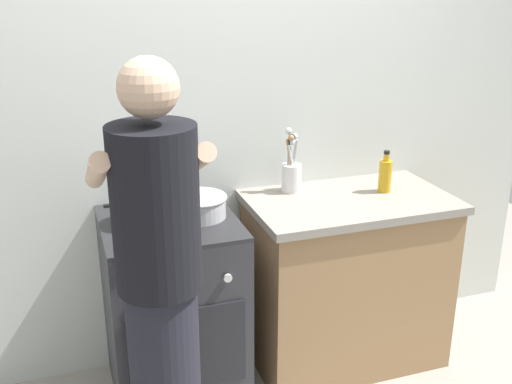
{
  "coord_description": "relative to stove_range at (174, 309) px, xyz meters",
  "views": [
    {
      "loc": [
        -0.78,
        -2.33,
        1.94
      ],
      "look_at": [
        0.05,
        0.12,
        1.0
      ],
      "focal_mm": 42.45,
      "sensor_mm": 36.0,
      "label": 1
    }
  ],
  "objects": [
    {
      "name": "countertop",
      "position": [
        0.9,
        0.0,
        0.0
      ],
      "size": [
        1.0,
        0.6,
        0.9
      ],
      "color": "#99724C",
      "rests_on": "ground"
    },
    {
      "name": "mixing_bowl",
      "position": [
        0.14,
        0.0,
        0.51
      ],
      "size": [
        0.26,
        0.26,
        0.1
      ],
      "color": "#B7B7BC",
      "rests_on": "stove_range"
    },
    {
      "name": "utensil_crock",
      "position": [
        0.66,
        0.19,
        0.55
      ],
      "size": [
        0.1,
        0.1,
        0.33
      ],
      "color": "silver",
      "rests_on": "countertop"
    },
    {
      "name": "oil_bottle",
      "position": [
        1.1,
        0.04,
        0.54
      ],
      "size": [
        0.06,
        0.06,
        0.21
      ],
      "color": "gold",
      "rests_on": "countertop"
    },
    {
      "name": "person",
      "position": [
        -0.14,
        -0.58,
        0.41
      ],
      "size": [
        0.41,
        0.5,
        1.7
      ],
      "color": "black",
      "rests_on": "ground"
    },
    {
      "name": "back_wall",
      "position": [
        0.55,
        0.35,
        0.8
      ],
      "size": [
        3.2,
        0.1,
        2.5
      ],
      "color": "silver",
      "rests_on": "ground"
    },
    {
      "name": "stove_range",
      "position": [
        0.0,
        0.0,
        0.0
      ],
      "size": [
        0.6,
        0.62,
        0.9
      ],
      "color": "#2D2D33",
      "rests_on": "ground"
    },
    {
      "name": "pot",
      "position": [
        -0.14,
        0.02,
        0.5
      ],
      "size": [
        0.27,
        0.2,
        0.1
      ],
      "color": "#B2B2B7",
      "rests_on": "stove_range"
    }
  ]
}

